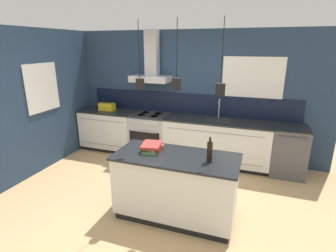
{
  "coord_description": "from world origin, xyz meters",
  "views": [
    {
      "loc": [
        1.39,
        -3.22,
        2.31
      ],
      "look_at": [
        0.05,
        0.59,
        1.05
      ],
      "focal_mm": 28.0,
      "sensor_mm": 36.0,
      "label": 1
    }
  ],
  "objects_px": {
    "book_stack": "(152,147)",
    "bottle_on_island": "(210,152)",
    "red_supply_box": "(154,148)",
    "dishwasher": "(288,151)",
    "oven_range": "(150,135)",
    "yellow_toolbox": "(107,107)"
  },
  "relations": [
    {
      "from": "oven_range",
      "to": "book_stack",
      "type": "bearing_deg",
      "value": -66.08
    },
    {
      "from": "bottle_on_island",
      "to": "red_supply_box",
      "type": "relative_size",
      "value": 1.66
    },
    {
      "from": "dishwasher",
      "to": "book_stack",
      "type": "relative_size",
      "value": 2.52
    },
    {
      "from": "yellow_toolbox",
      "to": "dishwasher",
      "type": "bearing_deg",
      "value": -0.0
    },
    {
      "from": "bottle_on_island",
      "to": "dishwasher",
      "type": "bearing_deg",
      "value": 59.9
    },
    {
      "from": "oven_range",
      "to": "yellow_toolbox",
      "type": "relative_size",
      "value": 2.68
    },
    {
      "from": "dishwasher",
      "to": "red_supply_box",
      "type": "distance_m",
      "value": 2.69
    },
    {
      "from": "oven_range",
      "to": "book_stack",
      "type": "distance_m",
      "value": 2.06
    },
    {
      "from": "dishwasher",
      "to": "oven_range",
      "type": "bearing_deg",
      "value": -179.91
    },
    {
      "from": "bottle_on_island",
      "to": "red_supply_box",
      "type": "bearing_deg",
      "value": 173.45
    },
    {
      "from": "book_stack",
      "to": "red_supply_box",
      "type": "height_order",
      "value": "book_stack"
    },
    {
      "from": "oven_range",
      "to": "yellow_toolbox",
      "type": "xyz_separation_m",
      "value": [
        -1.03,
        0.0,
        0.54
      ]
    },
    {
      "from": "dishwasher",
      "to": "book_stack",
      "type": "bearing_deg",
      "value": -136.57
    },
    {
      "from": "dishwasher",
      "to": "red_supply_box",
      "type": "bearing_deg",
      "value": -136.02
    },
    {
      "from": "bottle_on_island",
      "to": "book_stack",
      "type": "height_order",
      "value": "bottle_on_island"
    },
    {
      "from": "oven_range",
      "to": "bottle_on_island",
      "type": "distance_m",
      "value": 2.58
    },
    {
      "from": "dishwasher",
      "to": "bottle_on_island",
      "type": "distance_m",
      "value": 2.3
    },
    {
      "from": "dishwasher",
      "to": "red_supply_box",
      "type": "height_order",
      "value": "red_supply_box"
    },
    {
      "from": "book_stack",
      "to": "bottle_on_island",
      "type": "bearing_deg",
      "value": -6.8
    },
    {
      "from": "red_supply_box",
      "to": "dishwasher",
      "type": "bearing_deg",
      "value": 43.98
    },
    {
      "from": "yellow_toolbox",
      "to": "red_supply_box",
      "type": "bearing_deg",
      "value": -44.45
    },
    {
      "from": "bottle_on_island",
      "to": "book_stack",
      "type": "relative_size",
      "value": 0.9
    }
  ]
}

